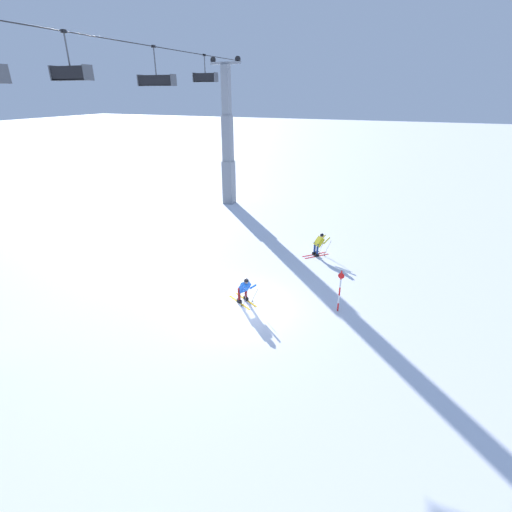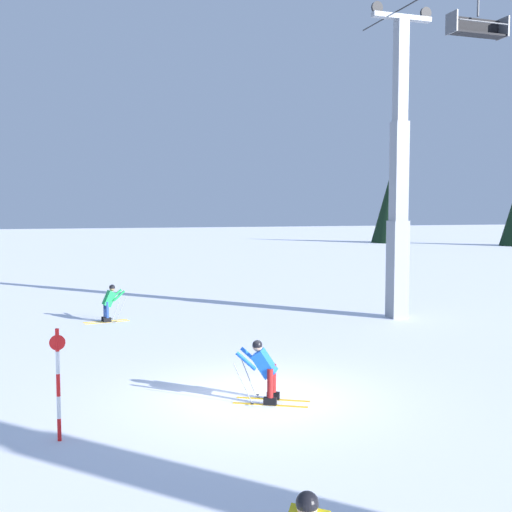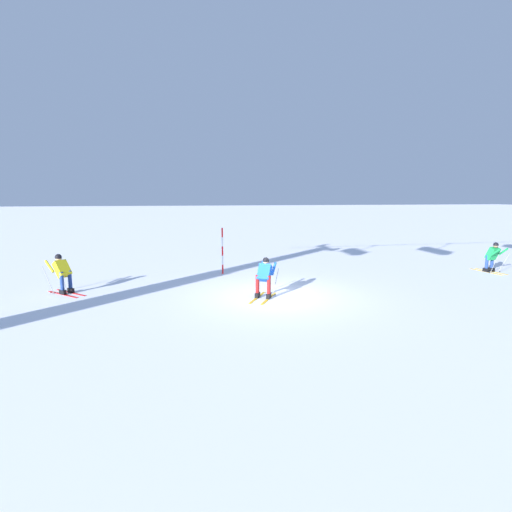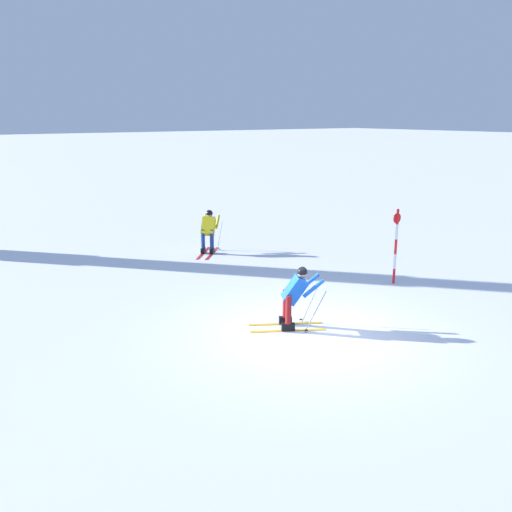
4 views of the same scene
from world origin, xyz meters
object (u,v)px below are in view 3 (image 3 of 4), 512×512
at_px(skier_carving_main, 265,275).
at_px(trail_marker_pole, 222,249).
at_px(skier_distant_uphill, 493,255).
at_px(skier_distant_downhill, 62,271).

relative_size(skier_carving_main, trail_marker_pole, 0.82).
bearing_deg(skier_distant_uphill, trail_marker_pole, -9.56).
distance_m(trail_marker_pole, skier_distant_downhill, 6.42).
height_order(skier_carving_main, trail_marker_pole, trail_marker_pole).
relative_size(trail_marker_pole, skier_distant_downhill, 1.28).
bearing_deg(trail_marker_pole, skier_distant_uphill, 170.44).
xyz_separation_m(skier_carving_main, skier_distant_uphill, (-11.07, -2.24, 0.01)).
xyz_separation_m(trail_marker_pole, skier_distant_uphill, (-12.04, 2.03, -0.33)).
distance_m(skier_carving_main, trail_marker_pole, 4.39).
height_order(skier_carving_main, skier_distant_uphill, skier_distant_uphill).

